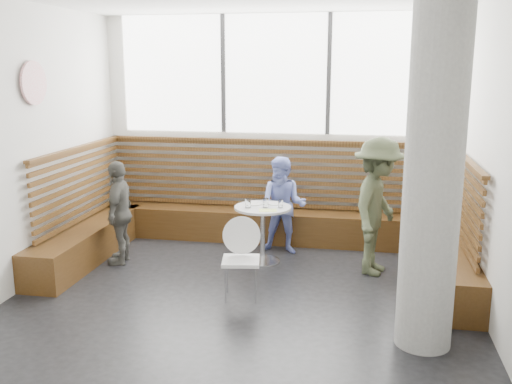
% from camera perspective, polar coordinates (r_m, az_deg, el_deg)
% --- Properties ---
extents(room, '(5.00, 5.00, 3.20)m').
position_cam_1_polar(room, '(5.81, -1.81, 3.70)').
color(room, silver).
rests_on(room, ground).
extents(booth, '(5.00, 2.50, 1.44)m').
position_cam_1_polar(booth, '(7.77, 1.05, -3.06)').
color(booth, '#3F270F').
rests_on(booth, ground).
extents(concrete_column, '(0.50, 0.50, 3.20)m').
position_cam_1_polar(concrete_column, '(5.12, 17.33, 1.92)').
color(concrete_column, gray).
rests_on(concrete_column, ground).
extents(wall_art, '(0.03, 0.50, 0.50)m').
position_cam_1_polar(wall_art, '(7.05, -21.35, 10.12)').
color(wall_art, white).
rests_on(wall_art, room).
extents(cafe_table, '(0.72, 0.72, 0.74)m').
position_cam_1_polar(cafe_table, '(7.30, 0.67, -3.06)').
color(cafe_table, silver).
rests_on(cafe_table, ground).
extents(cafe_chair, '(0.42, 0.41, 0.87)m').
position_cam_1_polar(cafe_chair, '(6.25, -1.39, -5.98)').
color(cafe_chair, white).
rests_on(cafe_chair, ground).
extents(adult_man, '(0.90, 1.21, 1.68)m').
position_cam_1_polar(adult_man, '(7.00, 12.09, -1.42)').
color(adult_man, '#414930').
rests_on(adult_man, ground).
extents(child_back, '(0.67, 0.54, 1.31)m').
position_cam_1_polar(child_back, '(7.65, 2.72, -1.37)').
color(child_back, '#7D8CD9').
rests_on(child_back, ground).
extents(child_left, '(0.42, 0.81, 1.33)m').
position_cam_1_polar(child_left, '(7.47, -13.48, -1.99)').
color(child_left, '#53524B').
rests_on(child_left, ground).
extents(plate_near, '(0.20, 0.20, 0.01)m').
position_cam_1_polar(plate_near, '(7.35, -0.21, -1.20)').
color(plate_near, white).
rests_on(plate_near, cafe_table).
extents(plate_far, '(0.20, 0.20, 0.01)m').
position_cam_1_polar(plate_far, '(7.38, 1.80, -1.15)').
color(plate_far, white).
rests_on(plate_far, cafe_table).
extents(glass_left, '(0.07, 0.07, 0.12)m').
position_cam_1_polar(glass_left, '(7.17, -0.81, -1.13)').
color(glass_left, white).
rests_on(glass_left, cafe_table).
extents(glass_mid, '(0.08, 0.08, 0.12)m').
position_cam_1_polar(glass_mid, '(7.18, 0.99, -1.10)').
color(glass_mid, white).
rests_on(glass_mid, cafe_table).
extents(glass_right, '(0.06, 0.06, 0.10)m').
position_cam_1_polar(glass_right, '(7.18, 2.48, -1.20)').
color(glass_right, white).
rests_on(glass_right, cafe_table).
extents(menu_card, '(0.24, 0.19, 0.00)m').
position_cam_1_polar(menu_card, '(7.05, 1.20, -1.84)').
color(menu_card, '#A5C64C').
rests_on(menu_card, cafe_table).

